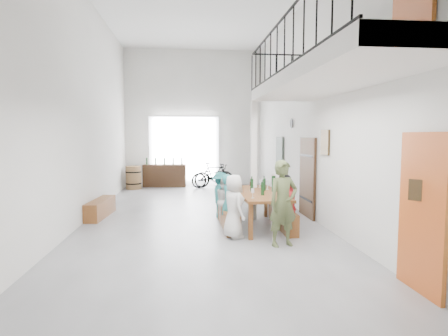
{
  "coord_description": "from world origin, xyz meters",
  "views": [
    {
      "loc": [
        -0.34,
        -9.38,
        2.06
      ],
      "look_at": [
        0.57,
        -0.5,
        1.27
      ],
      "focal_mm": 30.0,
      "sensor_mm": 36.0,
      "label": 1
    }
  ],
  "objects": [
    {
      "name": "guest_left_c",
      "position": [
        0.57,
        -0.83,
        0.54
      ],
      "size": [
        0.49,
        0.58,
        1.09
      ],
      "primitive_type": "imported",
      "rotation": [
        0.0,
        0.0,
        1.72
      ],
      "color": "silver",
      "rests_on": "ground"
    },
    {
      "name": "oak_barrel",
      "position": [
        -2.34,
        5.11,
        0.44
      ],
      "size": [
        0.6,
        0.6,
        0.88
      ],
      "color": "brown",
      "rests_on": "ground"
    },
    {
      "name": "bench_inner",
      "position": [
        0.6,
        -1.14,
        0.21
      ],
      "size": [
        0.33,
        1.83,
        0.42
      ],
      "primitive_type": "cube",
      "rotation": [
        0.0,
        0.0,
        0.02
      ],
      "color": "brown",
      "rests_on": "ground"
    },
    {
      "name": "guest_left_d",
      "position": [
        0.5,
        -0.25,
        0.58
      ],
      "size": [
        0.52,
        0.79,
        1.15
      ],
      "primitive_type": "imported",
      "rotation": [
        0.0,
        0.0,
        1.7
      ],
      "color": "teal",
      "rests_on": "ground"
    },
    {
      "name": "room_walls",
      "position": [
        0.0,
        0.0,
        3.55
      ],
      "size": [
        12.0,
        12.0,
        12.0
      ],
      "color": "white",
      "rests_on": "ground"
    },
    {
      "name": "bicycle_far",
      "position": [
        0.76,
        5.28,
        0.49
      ],
      "size": [
        1.68,
        0.88,
        0.97
      ],
      "primitive_type": "imported",
      "rotation": [
        0.0,
        0.0,
        1.85
      ],
      "color": "black",
      "rests_on": "ground"
    },
    {
      "name": "gateway_portal",
      "position": [
        -0.4,
        5.94,
        1.4
      ],
      "size": [
        2.8,
        0.08,
        2.8
      ],
      "primitive_type": "cube",
      "color": "white",
      "rests_on": "ground"
    },
    {
      "name": "guest_right_a",
      "position": [
        1.81,
        -1.85,
        0.56
      ],
      "size": [
        0.36,
        0.69,
        1.12
      ],
      "primitive_type": "imported",
      "rotation": [
        0.0,
        0.0,
        -1.71
      ],
      "color": "#AE1D21",
      "rests_on": "ground"
    },
    {
      "name": "bench_wall",
      "position": [
        1.81,
        -1.26,
        0.23
      ],
      "size": [
        0.32,
        1.99,
        0.46
      ],
      "primitive_type": "cube",
      "rotation": [
        0.0,
        0.0,
        -0.03
      ],
      "color": "brown",
      "rests_on": "ground"
    },
    {
      "name": "side_bench",
      "position": [
        -2.5,
        0.2,
        0.22
      ],
      "size": [
        0.48,
        1.58,
        0.44
      ],
      "primitive_type": "cube",
      "rotation": [
        0.0,
        0.0,
        -0.09
      ],
      "color": "brown",
      "rests_on": "ground"
    },
    {
      "name": "guest_right_c",
      "position": [
        1.89,
        -0.43,
        0.59
      ],
      "size": [
        0.52,
        0.65,
        1.18
      ],
      "primitive_type": "imported",
      "rotation": [
        0.0,
        0.0,
        -1.3
      ],
      "color": "silver",
      "rests_on": "ground"
    },
    {
      "name": "tasting_table",
      "position": [
        1.29,
        -1.22,
        0.71
      ],
      "size": [
        1.02,
        2.35,
        0.79
      ],
      "rotation": [
        0.0,
        0.0,
        0.03
      ],
      "color": "brown",
      "rests_on": "ground"
    },
    {
      "name": "floor",
      "position": [
        0.0,
        0.0,
        0.0
      ],
      "size": [
        12.0,
        12.0,
        0.0
      ],
      "primitive_type": "plane",
      "color": "slate",
      "rests_on": "ground"
    },
    {
      "name": "guest_left_b",
      "position": [
        0.58,
        -1.33,
        0.6
      ],
      "size": [
        0.35,
        0.48,
        1.21
      ],
      "primitive_type": "imported",
      "rotation": [
        0.0,
        0.0,
        1.42
      ],
      "color": "teal",
      "rests_on": "ground"
    },
    {
      "name": "counter_bottles",
      "position": [
        -1.19,
        5.64,
        1.03
      ],
      "size": [
        1.44,
        0.13,
        0.28
      ],
      "color": "#103215",
      "rests_on": "serving_counter"
    },
    {
      "name": "bicycle_near",
      "position": [
        0.72,
        5.19,
        0.46
      ],
      "size": [
        1.84,
        0.97,
        0.92
      ],
      "primitive_type": "imported",
      "rotation": [
        0.0,
        0.0,
        1.79
      ],
      "color": "black",
      "rests_on": "ground"
    },
    {
      "name": "serving_counter",
      "position": [
        -1.19,
        5.65,
        0.44
      ],
      "size": [
        1.71,
        0.56,
        0.89
      ],
      "primitive_type": "cube",
      "rotation": [
        0.0,
        0.0,
        -0.05
      ],
      "color": "#392411",
      "rests_on": "ground"
    },
    {
      "name": "tableware",
      "position": [
        1.31,
        -1.26,
        0.93
      ],
      "size": [
        0.63,
        1.66,
        0.35
      ],
      "color": "#103215",
      "rests_on": "tasting_table"
    },
    {
      "name": "potted_plant",
      "position": [
        2.45,
        0.52,
        0.23
      ],
      "size": [
        0.52,
        0.49,
        0.45
      ],
      "primitive_type": "imported",
      "rotation": [
        0.0,
        0.0,
        -0.42
      ],
      "color": "#19461C",
      "rests_on": "ground"
    },
    {
      "name": "guest_right_b",
      "position": [
        1.89,
        -1.11,
        0.59
      ],
      "size": [
        0.56,
        1.15,
        1.19
      ],
      "primitive_type": "imported",
      "rotation": [
        0.0,
        0.0,
        -1.37
      ],
      "color": "black",
      "rests_on": "ground"
    },
    {
      "name": "balcony",
      "position": [
        1.98,
        -3.13,
        2.96
      ],
      "size": [
        1.52,
        5.62,
        4.0
      ],
      "color": "white",
      "rests_on": "ground"
    },
    {
      "name": "guest_left_a",
      "position": [
        0.6,
        -2.06,
        0.64
      ],
      "size": [
        0.58,
        0.72,
        1.28
      ],
      "primitive_type": "imported",
      "rotation": [
        0.0,
        0.0,
        1.89
      ],
      "color": "silver",
      "rests_on": "ground"
    },
    {
      "name": "host_standing",
      "position": [
        1.45,
        -2.7,
        0.8
      ],
      "size": [
        0.67,
        0.53,
        1.6
      ],
      "primitive_type": "imported",
      "rotation": [
        0.0,
        0.0,
        0.28
      ],
      "color": "#454F2C",
      "rests_on": "ground"
    },
    {
      "name": "right_wall_decor",
      "position": [
        2.7,
        -1.87,
        1.74
      ],
      "size": [
        0.07,
        8.28,
        5.07
      ],
      "color": "#AD4617",
      "rests_on": "ground"
    }
  ]
}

